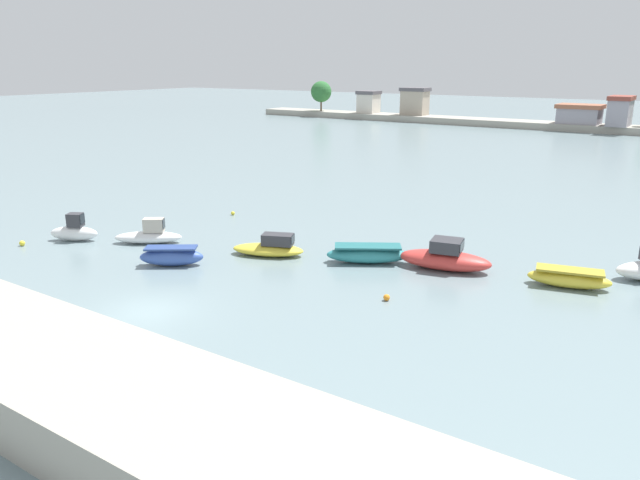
{
  "coord_description": "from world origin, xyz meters",
  "views": [
    {
      "loc": [
        22.14,
        -17.97,
        11.44
      ],
      "look_at": [
        1.47,
        12.46,
        0.82
      ],
      "focal_mm": 34.5,
      "sensor_mm": 36.0,
      "label": 1
    }
  ],
  "objects_px": {
    "moored_boat_1": "(149,235)",
    "mooring_buoy_1": "(233,213)",
    "moored_boat_2": "(172,256)",
    "moored_boat_4": "(368,254)",
    "mooring_buoy_2": "(387,297)",
    "moored_boat_5": "(445,258)",
    "moored_boat_6": "(569,278)",
    "mooring_buoy_3": "(22,243)",
    "moored_boat_0": "(74,231)",
    "moored_boat_3": "(270,248)"
  },
  "relations": [
    {
      "from": "moored_boat_0",
      "to": "moored_boat_6",
      "type": "distance_m",
      "value": 30.87
    },
    {
      "from": "moored_boat_3",
      "to": "mooring_buoy_2",
      "type": "height_order",
      "value": "moored_boat_3"
    },
    {
      "from": "moored_boat_2",
      "to": "mooring_buoy_1",
      "type": "height_order",
      "value": "moored_boat_2"
    },
    {
      "from": "moored_boat_2",
      "to": "mooring_buoy_1",
      "type": "bearing_deg",
      "value": 80.3
    },
    {
      "from": "moored_boat_1",
      "to": "mooring_buoy_1",
      "type": "bearing_deg",
      "value": 58.47
    },
    {
      "from": "moored_boat_3",
      "to": "mooring_buoy_1",
      "type": "relative_size",
      "value": 15.93
    },
    {
      "from": "moored_boat_0",
      "to": "mooring_buoy_1",
      "type": "xyz_separation_m",
      "value": [
        3.88,
        11.32,
        -0.51
      ]
    },
    {
      "from": "mooring_buoy_1",
      "to": "moored_boat_3",
      "type": "bearing_deg",
      "value": -36.17
    },
    {
      "from": "moored_boat_3",
      "to": "moored_boat_6",
      "type": "height_order",
      "value": "moored_boat_3"
    },
    {
      "from": "moored_boat_0",
      "to": "moored_boat_1",
      "type": "relative_size",
      "value": 0.76
    },
    {
      "from": "moored_boat_0",
      "to": "moored_boat_5",
      "type": "relative_size",
      "value": 0.59
    },
    {
      "from": "moored_boat_1",
      "to": "moored_boat_5",
      "type": "distance_m",
      "value": 19.19
    },
    {
      "from": "moored_boat_2",
      "to": "mooring_buoy_3",
      "type": "bearing_deg",
      "value": 158.49
    },
    {
      "from": "moored_boat_1",
      "to": "mooring_buoy_3",
      "type": "relative_size",
      "value": 12.01
    },
    {
      "from": "moored_boat_5",
      "to": "moored_boat_6",
      "type": "distance_m",
      "value": 6.68
    },
    {
      "from": "moored_boat_4",
      "to": "moored_boat_0",
      "type": "bearing_deg",
      "value": 168.15
    },
    {
      "from": "moored_boat_2",
      "to": "mooring_buoy_2",
      "type": "bearing_deg",
      "value": -25.95
    },
    {
      "from": "moored_boat_6",
      "to": "moored_boat_1",
      "type": "bearing_deg",
      "value": -177.73
    },
    {
      "from": "mooring_buoy_2",
      "to": "moored_boat_3",
      "type": "bearing_deg",
      "value": 164.57
    },
    {
      "from": "moored_boat_1",
      "to": "mooring_buoy_2",
      "type": "bearing_deg",
      "value": -36.83
    },
    {
      "from": "moored_boat_1",
      "to": "moored_boat_4",
      "type": "distance_m",
      "value": 14.67
    },
    {
      "from": "moored_boat_1",
      "to": "moored_boat_5",
      "type": "xyz_separation_m",
      "value": [
        18.25,
        5.93,
        0.14
      ]
    },
    {
      "from": "moored_boat_1",
      "to": "moored_boat_4",
      "type": "relative_size",
      "value": 0.88
    },
    {
      "from": "moored_boat_1",
      "to": "mooring_buoy_2",
      "type": "height_order",
      "value": "moored_boat_1"
    },
    {
      "from": "moored_boat_1",
      "to": "moored_boat_3",
      "type": "xyz_separation_m",
      "value": [
        8.26,
        2.36,
        -0.04
      ]
    },
    {
      "from": "moored_boat_4",
      "to": "mooring_buoy_2",
      "type": "distance_m",
      "value": 6.14
    },
    {
      "from": "moored_boat_4",
      "to": "moored_boat_6",
      "type": "bearing_deg",
      "value": -19.92
    },
    {
      "from": "moored_boat_3",
      "to": "mooring_buoy_3",
      "type": "xyz_separation_m",
      "value": [
        -14.59,
        -7.48,
        -0.3
      ]
    },
    {
      "from": "mooring_buoy_1",
      "to": "mooring_buoy_3",
      "type": "height_order",
      "value": "mooring_buoy_3"
    },
    {
      "from": "moored_boat_0",
      "to": "moored_boat_4",
      "type": "height_order",
      "value": "moored_boat_0"
    },
    {
      "from": "moored_boat_3",
      "to": "mooring_buoy_3",
      "type": "distance_m",
      "value": 16.39
    },
    {
      "from": "moored_boat_0",
      "to": "mooring_buoy_3",
      "type": "relative_size",
      "value": 9.1
    },
    {
      "from": "moored_boat_0",
      "to": "moored_boat_6",
      "type": "height_order",
      "value": "moored_boat_0"
    },
    {
      "from": "moored_boat_0",
      "to": "mooring_buoy_2",
      "type": "xyz_separation_m",
      "value": [
        22.38,
        2.14,
        -0.49
      ]
    },
    {
      "from": "moored_boat_1",
      "to": "moored_boat_6",
      "type": "distance_m",
      "value": 25.8
    },
    {
      "from": "moored_boat_6",
      "to": "mooring_buoy_1",
      "type": "bearing_deg",
      "value": 162.28
    },
    {
      "from": "moored_boat_0",
      "to": "moored_boat_3",
      "type": "relative_size",
      "value": 0.68
    },
    {
      "from": "moored_boat_2",
      "to": "mooring_buoy_2",
      "type": "distance_m",
      "value": 13.27
    },
    {
      "from": "moored_boat_4",
      "to": "mooring_buoy_2",
      "type": "height_order",
      "value": "moored_boat_4"
    },
    {
      "from": "moored_boat_1",
      "to": "mooring_buoy_1",
      "type": "relative_size",
      "value": 14.4
    },
    {
      "from": "moored_boat_2",
      "to": "mooring_buoy_2",
      "type": "xyz_separation_m",
      "value": [
        13.09,
        2.14,
        -0.38
      ]
    },
    {
      "from": "mooring_buoy_2",
      "to": "mooring_buoy_3",
      "type": "height_order",
      "value": "mooring_buoy_3"
    },
    {
      "from": "moored_boat_1",
      "to": "mooring_buoy_2",
      "type": "relative_size",
      "value": 13.08
    },
    {
      "from": "moored_boat_1",
      "to": "mooring_buoy_1",
      "type": "height_order",
      "value": "moored_boat_1"
    },
    {
      "from": "moored_boat_2",
      "to": "moored_boat_6",
      "type": "distance_m",
      "value": 22.19
    },
    {
      "from": "moored_boat_1",
      "to": "moored_boat_2",
      "type": "bearing_deg",
      "value": -63.06
    },
    {
      "from": "moored_boat_3",
      "to": "mooring_buoy_2",
      "type": "distance_m",
      "value": 9.91
    },
    {
      "from": "moored_boat_4",
      "to": "mooring_buoy_3",
      "type": "bearing_deg",
      "value": 173.05
    },
    {
      "from": "moored_boat_6",
      "to": "mooring_buoy_2",
      "type": "distance_m",
      "value": 10.06
    },
    {
      "from": "mooring_buoy_1",
      "to": "mooring_buoy_2",
      "type": "xyz_separation_m",
      "value": [
        18.5,
        -9.18,
        0.02
      ]
    }
  ]
}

